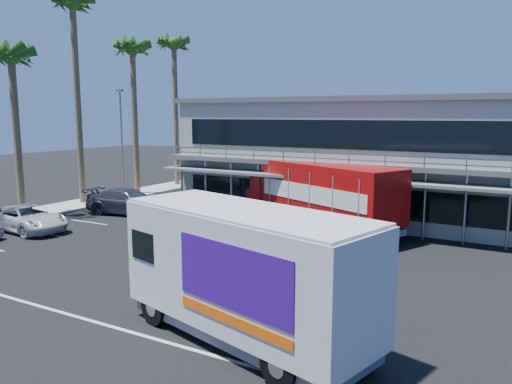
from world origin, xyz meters
The scene contains 13 objects.
ground centered at (0.00, 0.00, 0.00)m, with size 120.00×120.00×0.00m, color black.
building centered at (3.00, 14.94, 3.66)m, with size 22.40×12.00×7.30m.
curb_strip centered at (-15.00, 6.00, 0.08)m, with size 3.00×32.00×0.16m, color #A5A399.
palm_c centered at (-14.90, 3.00, 9.21)m, with size 2.80×2.80×10.75m.
palm_d centered at (-15.20, 8.00, 12.80)m, with size 2.80×2.80×14.75m.
palm_e centered at (-14.70, 13.00, 10.57)m, with size 2.80×2.80×12.25m.
palm_f centered at (-15.10, 18.50, 11.47)m, with size 2.80×2.80×13.25m.
light_pole_far centered at (-14.20, 11.00, 4.50)m, with size 0.50×0.25×8.09m.
red_truck centered at (2.31, 8.82, 2.05)m, with size 11.10×6.96×3.72m.
white_van centered at (5.73, -4.80, 2.00)m, with size 8.15×4.56×3.77m.
parked_car_c centered at (-11.40, 0.80, 0.71)m, with size 2.35×5.11×1.42m, color silver.
parked_car_d centered at (-9.87, 6.97, 0.81)m, with size 2.26×5.57×1.62m, color #292B37.
parked_car_e centered at (-10.44, 7.83, 0.68)m, with size 1.60×3.99×1.36m, color gray.
Camera 1 is at (12.51, -16.21, 6.34)m, focal length 35.00 mm.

